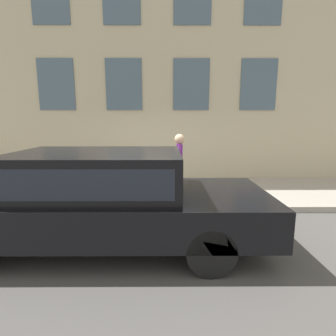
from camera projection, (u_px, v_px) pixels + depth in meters
The scene contains 6 objects.
ground_plane at pixel (154, 213), 5.81m from camera, with size 80.00×80.00×0.00m, color #514F4C.
sidewalk at pixel (157, 192), 7.29m from camera, with size 3.04×60.00×0.14m.
building_facade at pixel (157, 23), 8.06m from camera, with size 0.33×40.00×10.00m.
fire_hydrant at pixel (156, 187), 6.07m from camera, with size 0.31×0.43×0.75m.
person at pixel (179, 159), 6.51m from camera, with size 0.38×0.25×1.57m.
parked_car_black_near at pixel (99, 194), 4.20m from camera, with size 1.99×5.36×1.55m.
Camera 1 is at (-5.54, -0.28, 2.02)m, focal length 28.00 mm.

